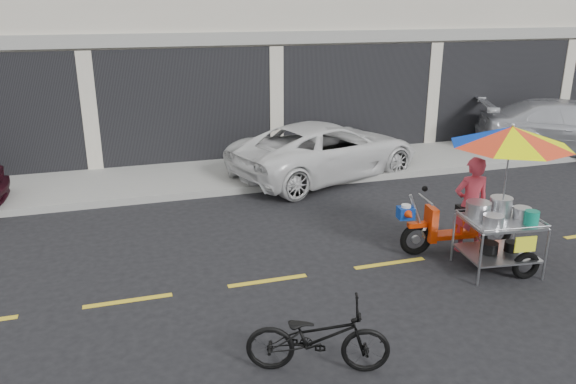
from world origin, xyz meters
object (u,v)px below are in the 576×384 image
object	(u,v)px
silver_pickup	(573,128)
near_bicycle	(318,337)
food_vendor_rig	(493,175)
white_pickup	(327,150)

from	to	relation	value
silver_pickup	near_bicycle	size ratio (longest dim) A/B	3.12
silver_pickup	food_vendor_rig	world-z (taller)	food_vendor_rig
white_pickup	silver_pickup	distance (m)	7.08
silver_pickup	white_pickup	bearing A→B (deg)	114.02
near_bicycle	food_vendor_rig	bearing A→B (deg)	-43.04
white_pickup	near_bicycle	xyz separation A→B (m)	(-2.73, -6.91, -0.23)
food_vendor_rig	white_pickup	bearing A→B (deg)	105.12
food_vendor_rig	silver_pickup	bearing A→B (deg)	45.41
white_pickup	food_vendor_rig	distance (m)	5.18
white_pickup	near_bicycle	size ratio (longest dim) A/B	2.93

